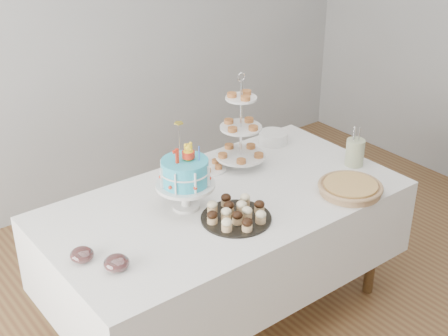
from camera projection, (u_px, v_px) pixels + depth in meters
walls at (266, 113)px, 2.80m from camera, size 5.04×4.04×2.70m
table at (225, 235)px, 3.38m from camera, size 1.92×1.02×0.77m
birthday_cake at (185, 186)px, 3.14m from camera, size 0.30×0.30×0.46m
cupcake_tray at (236, 212)px, 3.08m from camera, size 0.35×0.35×0.08m
pie at (350, 188)px, 3.32m from camera, size 0.35×0.35×0.05m
tiered_stand at (241, 128)px, 3.52m from camera, size 0.29×0.29×0.56m
plate_stack at (273, 138)px, 3.89m from camera, size 0.18×0.18×0.07m
pastry_plate at (208, 166)px, 3.58m from camera, size 0.22×0.22×0.03m
jam_bowl_a at (82, 255)px, 2.77m from camera, size 0.11×0.11×0.06m
jam_bowl_b at (117, 263)px, 2.71m from camera, size 0.11×0.11×0.07m
utensil_pitcher at (355, 151)px, 3.59m from camera, size 0.11×0.11×0.24m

